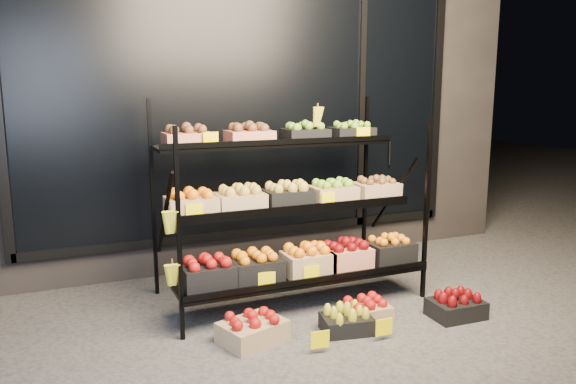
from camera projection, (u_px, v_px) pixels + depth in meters
name	position (u px, v px, depth m)	size (l,w,h in m)	color
ground	(324.00, 325.00, 4.19)	(24.00, 24.00, 0.00)	#514F4C
building	(220.00, 87.00, 6.20)	(6.00, 2.08, 3.50)	#2D2826
display_rack	(290.00, 207.00, 4.58)	(2.18, 1.02, 1.70)	black
tag_floor_a	(320.00, 345.00, 3.73)	(0.13, 0.01, 0.12)	#FFEB00
tag_floor_b	(384.00, 332.00, 3.92)	(0.13, 0.01, 0.12)	#FFEB00
floor_crate_left	(252.00, 328.00, 3.90)	(0.51, 0.43, 0.21)	tan
floor_crate_midleft	(347.00, 320.00, 4.06)	(0.40, 0.32, 0.19)	black
floor_crate_midright	(365.00, 309.00, 4.26)	(0.37, 0.28, 0.19)	tan
floor_crate_right	(456.00, 305.00, 4.32)	(0.41, 0.31, 0.20)	black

